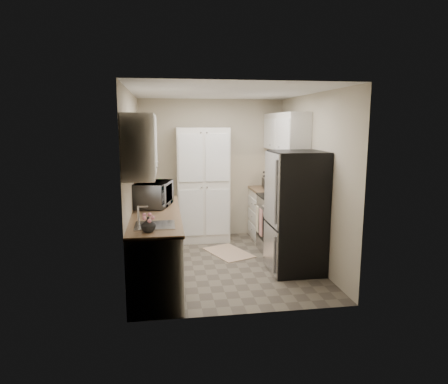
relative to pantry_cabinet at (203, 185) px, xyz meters
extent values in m
plane|color=#665B4C|center=(0.20, -1.32, -1.00)|extent=(3.20, 3.20, 0.00)
cube|color=beige|center=(0.20, 0.28, 0.25)|extent=(2.60, 0.04, 2.50)
cube|color=beige|center=(0.20, -2.92, 0.25)|extent=(2.60, 0.04, 2.50)
cube|color=beige|center=(-1.10, -1.32, 0.25)|extent=(0.04, 3.20, 2.50)
cube|color=beige|center=(1.50, -1.32, 0.25)|extent=(0.04, 3.20, 2.50)
cube|color=white|center=(0.20, -1.32, 1.50)|extent=(2.60, 3.20, 0.04)
cube|color=silver|center=(-0.93, -2.07, 0.83)|extent=(0.33, 1.60, 0.70)
cube|color=silver|center=(1.33, -0.50, 0.89)|extent=(0.33, 1.55, 0.58)
cube|color=#99999E|center=(1.27, -0.93, 0.52)|extent=(0.45, 0.76, 0.13)
cube|color=#B7B7BC|center=(-0.79, -2.47, -0.07)|extent=(0.45, 0.40, 0.02)
cube|color=brown|center=(-1.09, -1.12, 0.18)|extent=(0.02, 0.22, 0.22)
cube|color=silver|center=(0.00, 0.00, 0.00)|extent=(0.90, 0.55, 2.00)
cube|color=silver|center=(-0.79, -1.75, -0.56)|extent=(0.60, 2.30, 0.88)
cube|color=#846647|center=(-0.79, -1.75, -0.10)|extent=(0.63, 2.33, 0.04)
cube|color=silver|center=(1.19, -0.12, -0.56)|extent=(0.60, 0.80, 0.88)
cube|color=#846647|center=(1.19, -0.12, -0.10)|extent=(0.63, 0.83, 0.04)
cube|color=#B7B7BC|center=(1.17, -0.93, -0.55)|extent=(0.64, 0.76, 0.90)
cube|color=black|center=(1.17, -0.93, -0.08)|extent=(0.66, 0.78, 0.03)
cube|color=black|center=(1.46, -0.93, 0.02)|extent=(0.06, 0.76, 0.22)
cube|color=#DF9F90|center=(0.80, -1.06, -0.45)|extent=(0.01, 0.16, 0.42)
cube|color=beige|center=(0.80, -0.83, -0.45)|extent=(0.01, 0.16, 0.42)
cube|color=#B7B7BC|center=(1.14, -1.73, -0.15)|extent=(0.70, 0.72, 1.70)
imported|color=silver|center=(-0.82, -1.35, 0.09)|extent=(0.56, 0.71, 0.34)
cylinder|color=black|center=(-0.86, -0.82, 0.06)|extent=(0.07, 0.07, 0.28)
imported|color=beige|center=(-0.85, -2.70, 0.00)|extent=(0.18, 0.18, 0.17)
cube|color=#45862F|center=(-0.75, -0.73, 0.07)|extent=(0.08, 0.23, 0.30)
cube|color=#A9A8AD|center=(1.21, -0.18, 0.03)|extent=(0.36, 0.43, 0.23)
cube|color=#D6B08F|center=(0.33, -0.82, -0.99)|extent=(0.80, 0.97, 0.01)
camera|label=1|loc=(-0.68, -6.93, 1.08)|focal=32.00mm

